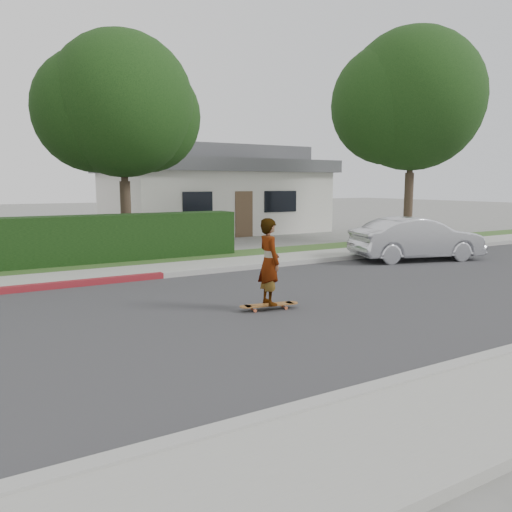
% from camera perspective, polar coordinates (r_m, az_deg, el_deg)
% --- Properties ---
extents(ground, '(120.00, 120.00, 0.00)m').
position_cam_1_polar(ground, '(9.08, -7.79, -7.31)').
color(ground, slate).
rests_on(ground, ground).
extents(road, '(60.00, 8.00, 0.01)m').
position_cam_1_polar(road, '(9.08, -7.79, -7.28)').
color(road, '#2D2D30').
rests_on(road, ground).
extents(curb_near, '(60.00, 0.20, 0.15)m').
position_cam_1_polar(curb_near, '(5.70, 8.98, -16.15)').
color(curb_near, '#9E9E99').
rests_on(curb_near, ground).
extents(sidewalk_near, '(60.00, 1.60, 0.12)m').
position_cam_1_polar(sidewalk_near, '(5.12, 15.75, -19.53)').
color(sidewalk_near, gray).
rests_on(sidewalk_near, ground).
extents(curb_far, '(60.00, 0.20, 0.15)m').
position_cam_1_polar(curb_far, '(12.85, -14.87, -2.57)').
color(curb_far, '#9E9E99').
rests_on(curb_far, ground).
extents(sidewalk_far, '(60.00, 1.60, 0.12)m').
position_cam_1_polar(sidewalk_far, '(13.71, -15.88, -2.01)').
color(sidewalk_far, gray).
rests_on(sidewalk_far, ground).
extents(planting_strip, '(60.00, 1.60, 0.10)m').
position_cam_1_polar(planting_strip, '(15.25, -17.40, -1.10)').
color(planting_strip, '#2D4C1E').
rests_on(planting_strip, ground).
extents(tree_center, '(5.66, 4.84, 7.44)m').
position_cam_1_polar(tree_center, '(18.11, -15.27, 15.82)').
color(tree_center, '#33261C').
rests_on(tree_center, ground).
extents(tree_right, '(6.32, 5.60, 8.56)m').
position_cam_1_polar(tree_right, '(21.88, 17.07, 16.29)').
color(tree_right, '#33261C').
rests_on(tree_right, ground).
extents(house, '(10.60, 8.60, 4.30)m').
position_cam_1_polar(house, '(26.62, -5.25, 7.49)').
color(house, beige).
rests_on(house, ground).
extents(skateboard, '(1.21, 0.46, 0.11)m').
position_cam_1_polar(skateboard, '(9.68, 1.51, -5.62)').
color(skateboard, '#C25935').
rests_on(skateboard, ground).
extents(skateboarder, '(0.47, 0.65, 1.66)m').
position_cam_1_polar(skateboarder, '(9.51, 1.52, -0.65)').
color(skateboarder, white).
rests_on(skateboarder, skateboard).
extents(car_silver, '(4.42, 2.54, 1.38)m').
position_cam_1_polar(car_silver, '(16.72, 17.91, 1.88)').
color(car_silver, silver).
rests_on(car_silver, ground).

